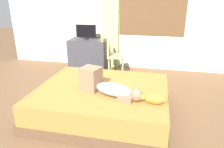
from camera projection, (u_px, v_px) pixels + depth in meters
The scene contains 10 objects.
ground_plane at pixel (103, 119), 3.14m from camera, with size 16.00×16.00×0.00m, color brown.
back_wall_with_window at pixel (130, 8), 4.98m from camera, with size 6.40×0.14×2.90m.
bed at pixel (103, 100), 3.24m from camera, with size 1.96×1.66×0.44m.
person_lying at pixel (108, 86), 2.92m from camera, with size 0.93×0.49×0.34m.
cat at pixel (153, 99), 2.66m from camera, with size 0.36×0.13×0.21m.
desk at pixel (89, 54), 5.18m from camera, with size 0.90×0.56×0.74m.
tv_monitor at pixel (86, 32), 5.00m from camera, with size 0.48×0.10×0.35m.
cup at pixel (102, 40), 4.81m from camera, with size 0.06×0.06×0.08m, color gold.
chair_by_desk at pixel (113, 54), 4.69m from camera, with size 0.45×0.45×0.86m.
curtain_left at pixel (110, 18), 5.05m from camera, with size 0.44×0.06×2.44m, color #ADCC75.
Camera 1 is at (0.71, -2.61, 1.73)m, focal length 33.72 mm.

